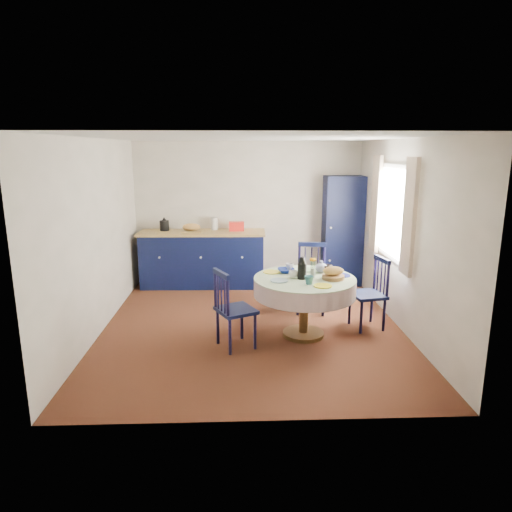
% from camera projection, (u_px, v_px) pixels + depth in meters
% --- Properties ---
extents(floor, '(4.50, 4.50, 0.00)m').
position_uv_depth(floor, '(252.00, 326.00, 6.25)').
color(floor, black).
rests_on(floor, ground).
extents(ceiling, '(4.50, 4.50, 0.00)m').
position_uv_depth(ceiling, '(252.00, 138.00, 5.68)').
color(ceiling, white).
rests_on(ceiling, wall_back).
extents(wall_back, '(4.00, 0.02, 2.50)m').
position_uv_depth(wall_back, '(248.00, 213.00, 8.15)').
color(wall_back, white).
rests_on(wall_back, floor).
extents(wall_left, '(0.02, 4.50, 2.50)m').
position_uv_depth(wall_left, '(97.00, 237.00, 5.89)').
color(wall_left, white).
rests_on(wall_left, floor).
extents(wall_right, '(0.02, 4.50, 2.50)m').
position_uv_depth(wall_right, '(402.00, 235.00, 6.04)').
color(wall_right, white).
rests_on(wall_right, floor).
extents(window, '(0.10, 1.74, 1.45)m').
position_uv_depth(window, '(393.00, 212.00, 6.27)').
color(window, white).
rests_on(window, wall_right).
extents(kitchen_counter, '(2.19, 0.73, 1.21)m').
position_uv_depth(kitchen_counter, '(203.00, 258.00, 8.01)').
color(kitchen_counter, black).
rests_on(kitchen_counter, floor).
extents(pantry_cabinet, '(0.68, 0.50, 1.91)m').
position_uv_depth(pantry_cabinet, '(342.00, 231.00, 8.04)').
color(pantry_cabinet, black).
rests_on(pantry_cabinet, floor).
extents(dining_table, '(1.29, 1.29, 1.06)m').
position_uv_depth(dining_table, '(305.00, 287.00, 5.78)').
color(dining_table, '#4F3516').
rests_on(dining_table, floor).
extents(chair_left, '(0.57, 0.58, 0.98)m').
position_uv_depth(chair_left, '(233.00, 309.00, 5.47)').
color(chair_left, black).
rests_on(chair_left, floor).
extents(chair_far, '(0.52, 0.50, 1.01)m').
position_uv_depth(chair_far, '(311.00, 277.00, 6.73)').
color(chair_far, black).
rests_on(chair_far, floor).
extents(chair_right, '(0.49, 0.50, 0.97)m').
position_uv_depth(chair_right, '(370.00, 293.00, 6.10)').
color(chair_right, black).
rests_on(chair_right, floor).
extents(mug_a, '(0.12, 0.12, 0.09)m').
position_uv_depth(mug_a, '(293.00, 274.00, 5.74)').
color(mug_a, silver).
rests_on(mug_a, dining_table).
extents(mug_b, '(0.11, 0.11, 0.10)m').
position_uv_depth(mug_b, '(309.00, 280.00, 5.46)').
color(mug_b, '#2B6671').
rests_on(mug_b, dining_table).
extents(mug_c, '(0.13, 0.13, 0.11)m').
position_uv_depth(mug_c, '(328.00, 269.00, 5.97)').
color(mug_c, black).
rests_on(mug_c, dining_table).
extents(mug_d, '(0.11, 0.11, 0.10)m').
position_uv_depth(mug_d, '(290.00, 267.00, 6.08)').
color(mug_d, silver).
rests_on(mug_d, dining_table).
extents(cobalt_bowl, '(0.22, 0.22, 0.05)m').
position_uv_depth(cobalt_bowl, '(286.00, 271.00, 5.98)').
color(cobalt_bowl, navy).
rests_on(cobalt_bowl, dining_table).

